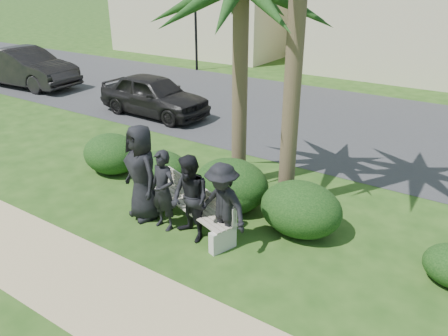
{
  "coord_description": "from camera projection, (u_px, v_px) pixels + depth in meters",
  "views": [
    {
      "loc": [
        4.02,
        -5.08,
        4.35
      ],
      "look_at": [
        -0.05,
        1.0,
        1.07
      ],
      "focal_mm": 35.0,
      "sensor_mm": 36.0,
      "label": 1
    }
  ],
  "objects": [
    {
      "name": "ground",
      "position": [
        195.0,
        243.0,
        7.67
      ],
      "size": [
        160.0,
        160.0,
        0.0
      ],
      "primitive_type": "plane",
      "color": "#204313",
      "rests_on": "ground"
    },
    {
      "name": "footpath",
      "position": [
        119.0,
        302.0,
        6.31
      ],
      "size": [
        30.0,
        1.6,
        0.01
      ],
      "primitive_type": "cube",
      "color": "tan",
      "rests_on": "ground"
    },
    {
      "name": "asphalt_street",
      "position": [
        349.0,
        124.0,
        13.74
      ],
      "size": [
        160.0,
        8.0,
        0.01
      ],
      "primitive_type": "cube",
      "color": "#2D2D30",
      "rests_on": "ground"
    },
    {
      "name": "street_lamp",
      "position": [
        195.0,
        6.0,
        20.13
      ],
      "size": [
        0.36,
        0.36,
        4.29
      ],
      "color": "black",
      "rests_on": "ground"
    },
    {
      "name": "park_bench",
      "position": [
        191.0,
        208.0,
        8.11
      ],
      "size": [
        2.31,
        1.15,
        0.75
      ],
      "rotation": [
        0.0,
        0.0,
        -0.32
      ],
      "color": "#ACA490",
      "rests_on": "ground"
    },
    {
      "name": "man_a",
      "position": [
        142.0,
        173.0,
        8.15
      ],
      "size": [
        1.05,
        0.85,
        1.87
      ],
      "primitive_type": "imported",
      "rotation": [
        0.0,
        0.0,
        -0.33
      ],
      "color": "black",
      "rests_on": "ground"
    },
    {
      "name": "man_b",
      "position": [
        163.0,
        191.0,
        7.85
      ],
      "size": [
        0.58,
        0.41,
        1.53
      ],
      "primitive_type": "imported",
      "rotation": [
        0.0,
        0.0,
        -0.08
      ],
      "color": "black",
      "rests_on": "ground"
    },
    {
      "name": "man_c",
      "position": [
        190.0,
        199.0,
        7.52
      ],
      "size": [
        0.91,
        0.81,
        1.57
      ],
      "primitive_type": "imported",
      "rotation": [
        0.0,
        0.0,
        -0.32
      ],
      "color": "black",
      "rests_on": "ground"
    },
    {
      "name": "man_d",
      "position": [
        222.0,
        206.0,
        7.29
      ],
      "size": [
        1.09,
        0.73,
        1.56
      ],
      "primitive_type": "imported",
      "rotation": [
        0.0,
        0.0,
        -0.16
      ],
      "color": "black",
      "rests_on": "ground"
    },
    {
      "name": "hedge_a",
      "position": [
        112.0,
        153.0,
        10.29
      ],
      "size": [
        1.44,
        1.19,
        0.94
      ],
      "primitive_type": "ellipsoid",
      "color": "black",
      "rests_on": "ground"
    },
    {
      "name": "hedge_b",
      "position": [
        163.0,
        168.0,
        9.62
      ],
      "size": [
        1.23,
        1.02,
        0.8
      ],
      "primitive_type": "ellipsoid",
      "color": "black",
      "rests_on": "ground"
    },
    {
      "name": "hedge_c",
      "position": [
        232.0,
        190.0,
        8.64
      ],
      "size": [
        1.27,
        1.05,
        0.83
      ],
      "primitive_type": "ellipsoid",
      "color": "black",
      "rests_on": "ground"
    },
    {
      "name": "hedge_d",
      "position": [
        231.0,
        183.0,
        8.73
      ],
      "size": [
        1.55,
        1.28,
        1.01
      ],
      "primitive_type": "ellipsoid",
      "color": "black",
      "rests_on": "ground"
    },
    {
      "name": "hedge_e",
      "position": [
        301.0,
        207.0,
        7.84
      ],
      "size": [
        1.51,
        1.24,
        0.98
      ],
      "primitive_type": "ellipsoid",
      "color": "black",
      "rests_on": "ground"
    },
    {
      "name": "car_a",
      "position": [
        154.0,
        95.0,
        14.34
      ],
      "size": [
        3.96,
        1.67,
        1.34
      ],
      "primitive_type": "imported",
      "rotation": [
        0.0,
        0.0,
        1.55
      ],
      "color": "black",
      "rests_on": "ground"
    },
    {
      "name": "car_b",
      "position": [
        25.0,
        68.0,
        17.93
      ],
      "size": [
        4.88,
        2.07,
        1.57
      ],
      "primitive_type": "imported",
      "rotation": [
        0.0,
        0.0,
        1.66
      ],
      "color": "black",
      "rests_on": "ground"
    }
  ]
}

